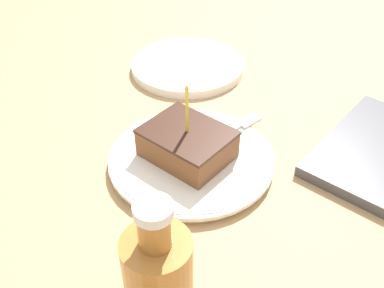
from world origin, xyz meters
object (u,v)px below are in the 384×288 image
Objects in this scene: cake_slice at (187,143)px; fork at (225,134)px; bottle at (159,283)px; marble_board at (377,150)px; side_plate at (188,66)px; plate at (192,160)px.

cake_slice is 0.72× the size of fork.
bottle is (-0.33, -0.15, 0.06)m from fork.
bottle reaches higher than fork.
cake_slice is 0.50× the size of marble_board.
fork is 0.69× the size of marble_board.
marble_board is at bearing -56.98° from fork.
bottle is at bearing -155.26° from fork.
side_plate is (0.50, 0.38, -0.07)m from bottle.
plate is at bearing 134.61° from marble_board.
plate is 1.00× the size of marble_board.
cake_slice is 0.55× the size of side_plate.
fork is at bearing -9.42° from cake_slice.
bottle is 0.80× the size of side_plate.
fork is (0.08, -0.01, 0.01)m from plate.
plate is at bearing 175.08° from fork.
cake_slice is at bearing 117.14° from plate.
plate is at bearing -62.86° from cake_slice.
side_plate is 0.90× the size of marble_board.
plate is 0.08m from fork.
fork reaches higher than side_plate.
cake_slice is (-0.00, 0.01, 0.03)m from plate.
marble_board is (0.15, -0.23, -0.01)m from fork.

